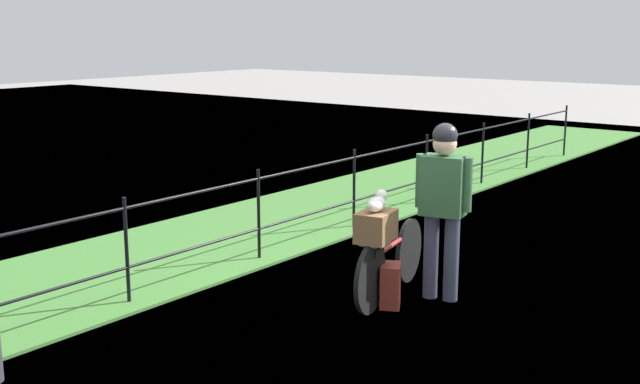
# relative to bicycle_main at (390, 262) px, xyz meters

# --- Properties ---
(ground_plane) EXTENTS (60.00, 60.00, 0.00)m
(ground_plane) POSITION_rel_bicycle_main_xyz_m (0.13, -0.54, -0.34)
(ground_plane) COLOR #9E9993
(grass_strip) EXTENTS (27.00, 2.40, 0.03)m
(grass_strip) POSITION_rel_bicycle_main_xyz_m (0.13, 2.75, -0.33)
(grass_strip) COLOR #478438
(grass_strip) RESTS_ON ground
(iron_fence) EXTENTS (18.04, 0.04, 1.02)m
(iron_fence) POSITION_rel_bicycle_main_xyz_m (0.13, 1.80, 0.25)
(iron_fence) COLOR black
(iron_fence) RESTS_ON ground
(bicycle_main) EXTENTS (1.64, 0.39, 0.65)m
(bicycle_main) POSITION_rel_bicycle_main_xyz_m (0.00, 0.00, 0.00)
(bicycle_main) COLOR black
(bicycle_main) RESTS_ON ground
(wooden_crate) EXTENTS (0.45, 0.36, 0.27)m
(wooden_crate) POSITION_rel_bicycle_main_xyz_m (-0.36, -0.08, 0.44)
(wooden_crate) COLOR brown
(wooden_crate) RESTS_ON bicycle_main
(terrier_dog) EXTENTS (0.32, 0.19, 0.18)m
(terrier_dog) POSITION_rel_bicycle_main_xyz_m (-0.34, -0.07, 0.65)
(terrier_dog) COLOR silver
(terrier_dog) RESTS_ON wooden_crate
(cyclist_person) EXTENTS (0.34, 0.53, 1.68)m
(cyclist_person) POSITION_rel_bicycle_main_xyz_m (0.26, -0.41, 0.66)
(cyclist_person) COLOR #383D51
(cyclist_person) RESTS_ON ground
(backpack_on_paving) EXTENTS (0.33, 0.29, 0.40)m
(backpack_on_paving) POSITION_rel_bicycle_main_xyz_m (-0.21, -0.14, -0.14)
(backpack_on_paving) COLOR maroon
(backpack_on_paving) RESTS_ON ground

